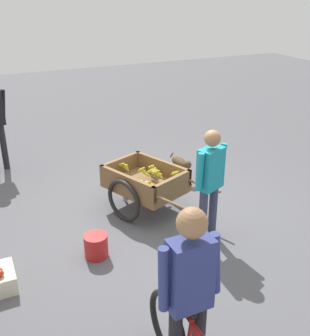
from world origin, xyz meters
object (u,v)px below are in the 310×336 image
vendor_person (210,177)px  dog (181,163)px  plastic_bucket (96,246)px  apple_crate (0,278)px  fruit_cart (145,183)px  cyclist_person (189,287)px

vendor_person → dog: 2.04m
plastic_bucket → apple_crate: size_ratio=0.68×
fruit_cart → plastic_bucket: bearing=128.4°
dog → cyclist_person: bearing=152.4°
vendor_person → plastic_bucket: (0.24, 1.46, -0.76)m
plastic_bucket → dog: bearing=-52.0°
vendor_person → plastic_bucket: 1.66m
vendor_person → cyclist_person: 2.26m
vendor_person → cyclist_person: (-1.82, 1.33, 0.13)m
vendor_person → apple_crate: vendor_person is taller
cyclist_person → plastic_bucket: bearing=3.7°
dog → fruit_cart: bearing=127.6°
vendor_person → apple_crate: 2.73m
cyclist_person → dog: size_ratio=2.54×
fruit_cart → plastic_bucket: fruit_cart is taller
dog → apple_crate: bearing=118.2°
fruit_cart → dog: size_ratio=2.69×
vendor_person → dog: (1.84, -0.59, -0.64)m
cyclist_person → apple_crate: size_ratio=3.89×
fruit_cart → dog: 1.29m
cyclist_person → apple_crate: bearing=33.4°
vendor_person → cyclist_person: size_ratio=0.89×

